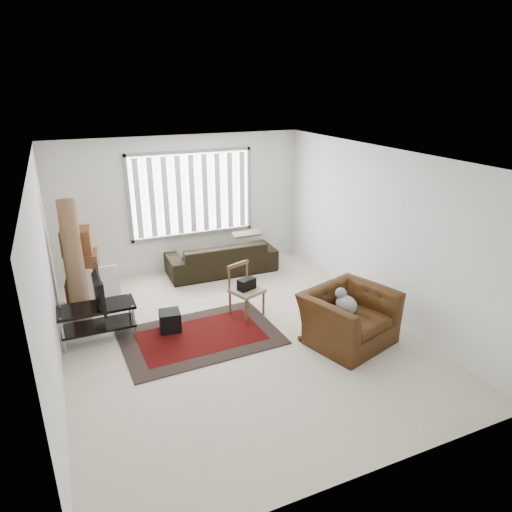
{
  "coord_description": "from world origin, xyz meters",
  "views": [
    {
      "loc": [
        -2.19,
        -5.72,
        3.62
      ],
      "look_at": [
        0.51,
        0.47,
        1.05
      ],
      "focal_mm": 32.0,
      "sensor_mm": 36.0,
      "label": 1
    }
  ],
  "objects_px": {
    "tv_stand": "(97,315)",
    "armchair": "(349,314)",
    "moving_boxes": "(82,271)",
    "side_chair": "(246,288)",
    "sofa": "(221,253)"
  },
  "relations": [
    {
      "from": "tv_stand",
      "to": "armchair",
      "type": "xyz_separation_m",
      "value": [
        3.38,
        -1.55,
        0.06
      ]
    },
    {
      "from": "moving_boxes",
      "to": "side_chair",
      "type": "xyz_separation_m",
      "value": [
        2.42,
        -1.39,
        -0.17
      ]
    },
    {
      "from": "moving_boxes",
      "to": "tv_stand",
      "type": "bearing_deg",
      "value": -85.64
    },
    {
      "from": "armchair",
      "to": "tv_stand",
      "type": "bearing_deg",
      "value": 138.15
    },
    {
      "from": "tv_stand",
      "to": "moving_boxes",
      "type": "distance_m",
      "value": 1.28
    },
    {
      "from": "moving_boxes",
      "to": "armchair",
      "type": "bearing_deg",
      "value": -38.83
    },
    {
      "from": "sofa",
      "to": "side_chair",
      "type": "xyz_separation_m",
      "value": [
        -0.24,
        -1.88,
        0.06
      ]
    },
    {
      "from": "tv_stand",
      "to": "moving_boxes",
      "type": "height_order",
      "value": "moving_boxes"
    },
    {
      "from": "tv_stand",
      "to": "side_chair",
      "type": "xyz_separation_m",
      "value": [
        2.32,
        -0.15,
        0.08
      ]
    },
    {
      "from": "tv_stand",
      "to": "side_chair",
      "type": "relative_size",
      "value": 1.27
    },
    {
      "from": "side_chair",
      "to": "moving_boxes",
      "type": "bearing_deg",
      "value": 129.91
    },
    {
      "from": "armchair",
      "to": "sofa",
      "type": "bearing_deg",
      "value": 86.68
    },
    {
      "from": "tv_stand",
      "to": "moving_boxes",
      "type": "relative_size",
      "value": 0.79
    },
    {
      "from": "tv_stand",
      "to": "sofa",
      "type": "bearing_deg",
      "value": 34.07
    },
    {
      "from": "sofa",
      "to": "moving_boxes",
      "type": "bearing_deg",
      "value": 11.62
    }
  ]
}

